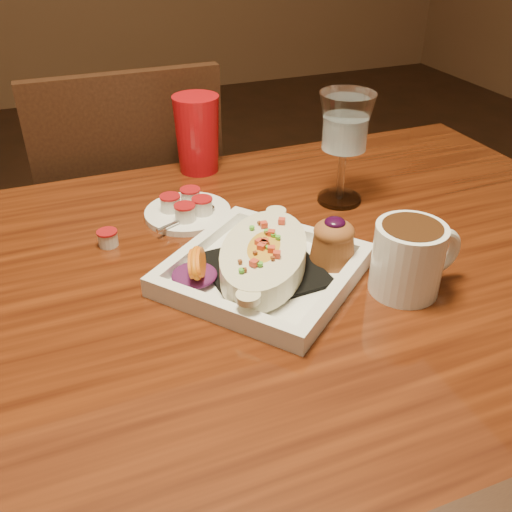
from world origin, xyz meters
name	(u,v)px	position (x,y,z in m)	size (l,w,h in m)	color
table	(205,341)	(0.00, 0.00, 0.65)	(1.50, 0.90, 0.75)	maroon
chair_far	(133,232)	(0.00, 0.63, 0.51)	(0.42, 0.42, 0.93)	black
plate	(270,260)	(0.10, -0.01, 0.78)	(0.35, 0.35, 0.08)	white
coffee_mug	(410,256)	(0.27, -0.11, 0.81)	(0.14, 0.10, 0.10)	white
goblet	(345,128)	(0.32, 0.17, 0.89)	(0.10, 0.10, 0.20)	silver
saucer	(187,210)	(0.04, 0.22, 0.76)	(0.15, 0.15, 0.10)	white
creamer_loose	(108,238)	(-0.10, 0.17, 0.76)	(0.03, 0.03, 0.03)	silver
red_tumbler	(197,134)	(0.12, 0.40, 0.83)	(0.09, 0.09, 0.15)	red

